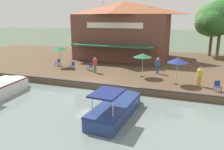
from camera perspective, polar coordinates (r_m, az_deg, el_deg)
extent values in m
plane|color=#4C5B47|center=(19.53, -5.36, -4.00)|extent=(220.00, 220.00, 0.00)
cube|color=brown|center=(29.45, 3.66, 3.00)|extent=(22.00, 56.00, 0.60)
cube|color=#2D2D33|center=(19.42, -5.28, -2.09)|extent=(0.20, 50.40, 0.10)
cube|color=brown|center=(32.09, 3.05, 10.04)|extent=(8.53, 12.34, 6.12)
pyramid|color=#9E5638|center=(32.02, 3.15, 17.11)|extent=(8.95, 12.96, 1.79)
cube|color=#235633|center=(27.28, -0.12, 7.64)|extent=(1.80, 10.49, 0.16)
cube|color=silver|center=(27.91, 0.49, 12.83)|extent=(0.08, 7.40, 0.70)
cylinder|color=silver|center=(31.29, 8.84, 17.42)|extent=(0.06, 0.06, 2.22)
cylinder|color=silver|center=(33.03, -2.22, 17.10)|extent=(0.06, 0.06, 1.86)
cube|color=orange|center=(32.91, -2.36, 18.47)|extent=(0.36, 0.03, 0.24)
cylinder|color=#B7B7B7|center=(19.71, 16.58, 0.75)|extent=(0.06, 0.06, 2.19)
cylinder|color=#2D2D33|center=(19.98, 16.36, -2.22)|extent=(0.36, 0.36, 0.06)
cone|color=navy|center=(19.50, 16.80, 3.69)|extent=(1.77, 1.77, 0.42)
cone|color=yellow|center=(19.50, 16.80, 3.75)|extent=(1.09, 1.09, 0.34)
sphere|color=yellow|center=(19.47, 16.84, 4.30)|extent=(0.08, 0.08, 0.08)
cylinder|color=#B7B7B7|center=(21.51, 7.93, 2.35)|extent=(0.06, 0.06, 2.19)
cylinder|color=#2D2D33|center=(21.76, 7.84, -0.39)|extent=(0.36, 0.36, 0.06)
cone|color=#19663D|center=(21.31, 8.03, 5.09)|extent=(1.80, 1.80, 0.35)
cone|color=silver|center=(21.31, 8.03, 5.14)|extent=(1.12, 1.12, 0.28)
sphere|color=silver|center=(21.28, 8.05, 5.56)|extent=(0.08, 0.08, 0.08)
cylinder|color=#B7B7B7|center=(26.50, -13.37, 4.50)|extent=(0.06, 0.06, 2.27)
cylinder|color=#2D2D33|center=(26.71, -13.23, 2.16)|extent=(0.36, 0.36, 0.06)
cone|color=#19663D|center=(26.34, -13.51, 6.80)|extent=(1.73, 1.73, 0.38)
cone|color=silver|center=(26.34, -13.51, 6.85)|extent=(1.07, 1.07, 0.31)
sphere|color=silver|center=(26.32, -13.54, 7.22)|extent=(0.08, 0.08, 0.08)
cube|color=navy|center=(19.02, 26.66, -3.49)|extent=(0.05, 0.05, 0.42)
cube|color=navy|center=(18.86, 25.55, -3.51)|extent=(0.05, 0.05, 0.42)
cube|color=navy|center=(19.37, 26.19, -3.13)|extent=(0.05, 0.05, 0.42)
cube|color=navy|center=(19.21, 25.10, -3.14)|extent=(0.05, 0.05, 0.42)
cube|color=navy|center=(19.05, 25.95, -2.71)|extent=(0.55, 0.55, 0.05)
cube|color=navy|center=(19.17, 25.79, -1.89)|extent=(0.17, 0.43, 0.40)
cube|color=navy|center=(27.05, -14.14, 2.65)|extent=(0.05, 0.05, 0.42)
cube|color=navy|center=(27.38, -14.61, 2.76)|extent=(0.05, 0.05, 0.42)
cube|color=navy|center=(27.27, -13.44, 2.79)|extent=(0.05, 0.05, 0.42)
cube|color=navy|center=(27.60, -13.92, 2.90)|extent=(0.05, 0.05, 0.42)
cube|color=navy|center=(27.28, -14.05, 3.21)|extent=(0.57, 0.57, 0.05)
cube|color=navy|center=(27.35, -13.74, 3.74)|extent=(0.20, 0.42, 0.40)
cube|color=navy|center=(23.92, -5.92, 1.49)|extent=(0.05, 0.05, 0.42)
cube|color=navy|center=(24.20, -6.58, 1.62)|extent=(0.05, 0.05, 0.42)
cube|color=navy|center=(24.19, -5.24, 1.65)|extent=(0.05, 0.05, 0.42)
cube|color=navy|center=(24.47, -5.89, 1.79)|extent=(0.05, 0.05, 0.42)
cube|color=navy|center=(24.15, -5.92, 2.13)|extent=(0.57, 0.57, 0.05)
cube|color=navy|center=(24.23, -5.59, 2.73)|extent=(0.19, 0.43, 0.40)
cube|color=navy|center=(24.71, -10.43, 1.75)|extent=(0.05, 0.05, 0.42)
cube|color=navy|center=(25.01, -11.05, 1.87)|extent=(0.05, 0.05, 0.42)
cube|color=navy|center=(24.98, -9.76, 1.92)|extent=(0.05, 0.05, 0.42)
cube|color=navy|center=(25.27, -10.38, 2.03)|extent=(0.05, 0.05, 0.42)
cube|color=navy|center=(24.95, -10.43, 2.37)|extent=(0.55, 0.55, 0.05)
cube|color=navy|center=(25.03, -10.12, 2.95)|extent=(0.17, 0.43, 0.40)
cylinder|color=#337547|center=(23.17, -4.26, 1.56)|extent=(0.13, 0.13, 0.79)
cylinder|color=#337547|center=(23.15, -4.66, 1.54)|extent=(0.13, 0.13, 0.79)
cylinder|color=#B23338|center=(23.01, -4.49, 3.28)|extent=(0.46, 0.46, 0.63)
sphere|color=tan|center=(22.93, -4.51, 4.31)|extent=(0.21, 0.21, 0.21)
cylinder|color=#2D5193|center=(23.13, 12.02, 1.30)|extent=(0.13, 0.13, 0.83)
cylinder|color=#2D5193|center=(23.18, 11.62, 1.35)|extent=(0.13, 0.13, 0.83)
cylinder|color=#2D5193|center=(23.00, 11.91, 3.12)|extent=(0.48, 0.48, 0.65)
sphere|color=#DBB28E|center=(22.92, 11.97, 4.19)|extent=(0.22, 0.22, 0.22)
cylinder|color=orange|center=(19.95, 21.99, -1.63)|extent=(0.13, 0.13, 0.80)
cylinder|color=orange|center=(19.89, 21.55, -1.63)|extent=(0.13, 0.13, 0.80)
cylinder|color=gold|center=(19.74, 21.96, 0.36)|extent=(0.47, 0.47, 0.63)
sphere|color=tan|center=(19.65, 22.08, 1.56)|extent=(0.22, 0.22, 0.22)
cube|color=navy|center=(14.08, 0.82, -9.14)|extent=(5.24, 2.16, 0.92)
ellipsoid|color=navy|center=(16.31, 4.32, -5.78)|extent=(1.92, 1.85, 0.92)
cube|color=navy|center=(13.93, 0.83, -7.70)|extent=(5.31, 2.21, 0.10)
cube|color=navy|center=(12.49, -1.30, -4.74)|extent=(2.21, 1.69, 0.11)
cylinder|color=silver|center=(11.90, 0.24, -8.51)|extent=(0.05, 0.05, 1.07)
cylinder|color=silver|center=(12.42, -5.21, -7.55)|extent=(0.05, 0.05, 1.07)
cylinder|color=silver|center=(16.25, 4.62, -3.02)|extent=(0.14, 1.46, 0.04)
ellipsoid|color=white|center=(21.69, -23.74, -1.61)|extent=(2.08, 2.32, 1.07)
cylinder|color=brown|center=(36.62, 24.34, 7.30)|extent=(0.41, 0.41, 3.52)
sphere|color=#427A38|center=(36.42, 24.96, 13.06)|extent=(5.16, 5.16, 5.16)
sphere|color=#427A38|center=(35.34, 23.73, 12.34)|extent=(3.61, 3.61, 3.61)
cylinder|color=brown|center=(33.22, 25.98, 6.89)|extent=(0.42, 0.42, 3.97)
sphere|color=#2D6028|center=(33.02, 26.71, 13.31)|extent=(4.68, 4.68, 4.68)
sphere|color=#2D6028|center=(32.02, 25.53, 12.61)|extent=(3.27, 3.27, 3.27)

